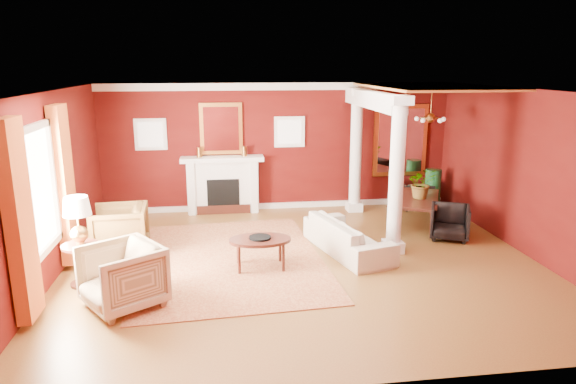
{
  "coord_description": "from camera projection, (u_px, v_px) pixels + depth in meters",
  "views": [
    {
      "loc": [
        -1.38,
        -8.13,
        3.32
      ],
      "look_at": [
        -0.2,
        0.43,
        1.15
      ],
      "focal_mm": 32.0,
      "sensor_mm": 36.0,
      "label": 1
    }
  ],
  "objects": [
    {
      "name": "amber_ceiling",
      "position": [
        431.0,
        87.0,
        10.17
      ],
      "size": [
        2.3,
        3.4,
        0.04
      ],
      "primitive_type": "cube",
      "color": "#D4853E",
      "rests_on": "room_shell"
    },
    {
      "name": "room_shell",
      "position": [
        304.0,
        146.0,
        8.31
      ],
      "size": [
        8.04,
        7.04,
        2.92
      ],
      "color": "#520F0B",
      "rests_on": "ground"
    },
    {
      "name": "left_window",
      "position": [
        44.0,
        199.0,
        7.37
      ],
      "size": [
        0.21,
        2.55,
        2.6
      ],
      "color": "white",
      "rests_on": "room_shell"
    },
    {
      "name": "dining_mirror",
      "position": [
        400.0,
        140.0,
        12.13
      ],
      "size": [
        1.3,
        0.07,
        1.7
      ],
      "color": "gold",
      "rests_on": "room_shell"
    },
    {
      "name": "armchair_leopard",
      "position": [
        120.0,
        227.0,
        9.16
      ],
      "size": [
        0.92,
        0.98,
        0.96
      ],
      "primitive_type": "imported",
      "rotation": [
        0.0,
        0.0,
        -1.51
      ],
      "color": "black",
      "rests_on": "ground"
    },
    {
      "name": "coffee_table",
      "position": [
        260.0,
        241.0,
        8.46
      ],
      "size": [
        1.03,
        1.03,
        0.52
      ],
      "rotation": [
        0.0,
        0.0,
        0.17
      ],
      "color": "black",
      "rests_on": "ground"
    },
    {
      "name": "column_back",
      "position": [
        356.0,
        150.0,
        11.57
      ],
      "size": [
        0.36,
        0.36,
        2.8
      ],
      "color": "white",
      "rests_on": "ground"
    },
    {
      "name": "dining_chair_far",
      "position": [
        416.0,
        194.0,
        12.02
      ],
      "size": [
        0.76,
        0.72,
        0.7
      ],
      "primitive_type": "imported",
      "rotation": [
        0.0,
        0.0,
        3.02
      ],
      "color": "black",
      "rests_on": "ground"
    },
    {
      "name": "rug",
      "position": [
        229.0,
        259.0,
        8.93
      ],
      "size": [
        3.43,
        4.42,
        0.02
      ],
      "primitive_type": "cube",
      "rotation": [
        0.0,
        0.0,
        0.06
      ],
      "color": "maroon",
      "rests_on": "ground"
    },
    {
      "name": "base_trim",
      "position": [
        279.0,
        205.0,
        12.12
      ],
      "size": [
        8.0,
        0.08,
        0.12
      ],
      "primitive_type": "cube",
      "color": "white",
      "rests_on": "ground"
    },
    {
      "name": "potted_plant",
      "position": [
        422.0,
        170.0,
        10.49
      ],
      "size": [
        0.64,
        0.7,
        0.5
      ],
      "primitive_type": "imported",
      "rotation": [
        0.0,
        0.0,
        -0.11
      ],
      "color": "#26591E",
      "rests_on": "dining_table"
    },
    {
      "name": "column_front",
      "position": [
        397.0,
        175.0,
        8.97
      ],
      "size": [
        0.36,
        0.36,
        2.8
      ],
      "color": "white",
      "rests_on": "ground"
    },
    {
      "name": "dining_chair_near",
      "position": [
        450.0,
        221.0,
        9.93
      ],
      "size": [
        0.92,
        0.9,
        0.73
      ],
      "primitive_type": "imported",
      "rotation": [
        0.0,
        0.0,
        -0.42
      ],
      "color": "black",
      "rests_on": "ground"
    },
    {
      "name": "crown_trim",
      "position": [
        278.0,
        86.0,
        11.44
      ],
      "size": [
        8.0,
        0.08,
        0.16
      ],
      "primitive_type": "cube",
      "color": "white",
      "rests_on": "room_shell"
    },
    {
      "name": "header_beam",
      "position": [
        372.0,
        100.0,
        10.22
      ],
      "size": [
        0.3,
        3.2,
        0.32
      ],
      "primitive_type": "cube",
      "color": "white",
      "rests_on": "column_front"
    },
    {
      "name": "fireplace",
      "position": [
        223.0,
        184.0,
        11.66
      ],
      "size": [
        1.85,
        0.42,
        1.29
      ],
      "color": "white",
      "rests_on": "ground"
    },
    {
      "name": "ground",
      "position": [
        303.0,
        262.0,
        8.81
      ],
      "size": [
        8.0,
        8.0,
        0.0
      ],
      "primitive_type": "plane",
      "color": "brown",
      "rests_on": "ground"
    },
    {
      "name": "green_urn",
      "position": [
        432.0,
        194.0,
        11.88
      ],
      "size": [
        0.41,
        0.41,
        0.97
      ],
      "color": "#15431E",
      "rests_on": "ground"
    },
    {
      "name": "chandelier",
      "position": [
        430.0,
        118.0,
        10.37
      ],
      "size": [
        0.6,
        0.62,
        0.75
      ],
      "color": "#AA7635",
      "rests_on": "room_shell"
    },
    {
      "name": "flank_window_left",
      "position": [
        151.0,
        134.0,
        11.32
      ],
      "size": [
        0.7,
        0.07,
        0.7
      ],
      "color": "white",
      "rests_on": "room_shell"
    },
    {
      "name": "side_table",
      "position": [
        79.0,
        227.0,
        7.7
      ],
      "size": [
        0.56,
        0.56,
        1.4
      ],
      "rotation": [
        0.0,
        0.0,
        -0.02
      ],
      "color": "black",
      "rests_on": "ground"
    },
    {
      "name": "flank_window_right",
      "position": [
        289.0,
        132.0,
        11.73
      ],
      "size": [
        0.7,
        0.07,
        0.7
      ],
      "color": "white",
      "rests_on": "room_shell"
    },
    {
      "name": "overmantel_mirror",
      "position": [
        221.0,
        129.0,
        11.49
      ],
      "size": [
        0.95,
        0.07,
        1.15
      ],
      "color": "gold",
      "rests_on": "fireplace"
    },
    {
      "name": "armchair_stripe",
      "position": [
        122.0,
        274.0,
        7.1
      ],
      "size": [
        1.29,
        1.3,
        0.99
      ],
      "primitive_type": "imported",
      "rotation": [
        0.0,
        0.0,
        -0.98
      ],
      "color": "tan",
      "rests_on": "ground"
    },
    {
      "name": "sofa",
      "position": [
        348.0,
        230.0,
        9.22
      ],
      "size": [
        1.13,
        2.17,
        0.81
      ],
      "primitive_type": "imported",
      "rotation": [
        0.0,
        0.0,
        1.83
      ],
      "color": "beige",
      "rests_on": "ground"
    },
    {
      "name": "coffee_book",
      "position": [
        256.0,
        233.0,
        8.44
      ],
      "size": [
        0.15,
        0.04,
        0.2
      ],
      "primitive_type": "imported",
      "rotation": [
        0.0,
        0.0,
        0.16
      ],
      "color": "black",
      "rests_on": "coffee_table"
    },
    {
      "name": "dining_table",
      "position": [
        415.0,
        203.0,
        10.73
      ],
      "size": [
        1.28,
        1.82,
        0.96
      ],
      "primitive_type": "imported",
      "rotation": [
        0.0,
        0.0,
        1.14
      ],
      "color": "black",
      "rests_on": "ground"
    }
  ]
}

